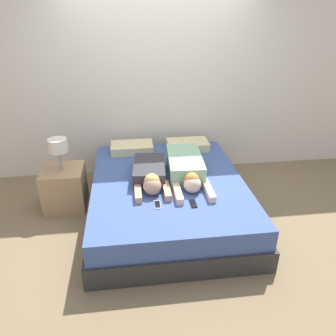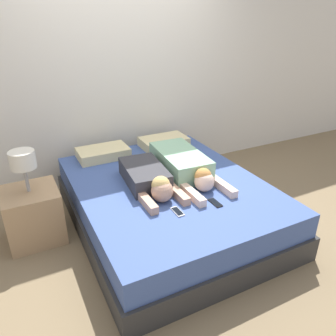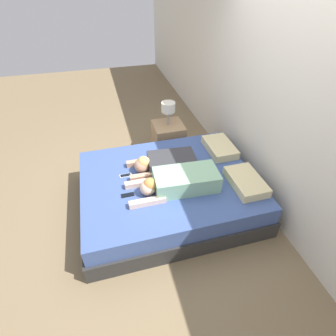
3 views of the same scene
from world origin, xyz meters
The scene contains 10 objects.
ground_plane centered at (0.00, 0.00, 0.00)m, with size 12.00×12.00×0.00m, color #7F6B4C.
wall_back centered at (0.00, 1.24, 1.30)m, with size 12.00×0.06×2.60m.
bed centered at (0.00, 0.00, 0.23)m, with size 1.75×2.19×0.46m.
pillow_head_left centered at (-0.38, 0.86, 0.51)m, with size 0.56×0.35×0.11m.
pillow_head_right centered at (0.38, 0.86, 0.51)m, with size 0.56×0.35×0.11m.
person_left centered at (-0.20, -0.01, 0.55)m, with size 0.40×0.88×0.22m.
person_right centered at (0.22, 0.07, 0.56)m, with size 0.43×1.09×0.21m.
cell_phone_left centered at (-0.17, -0.51, 0.47)m, with size 0.06×0.15×0.01m.
cell_phone_right centered at (0.18, -0.53, 0.47)m, with size 0.06×0.15×0.01m.
nightstand centered at (-1.22, 0.34, 0.28)m, with size 0.48×0.48×0.88m.
Camera 3 is at (2.40, -0.65, 2.58)m, focal length 28.00 mm.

